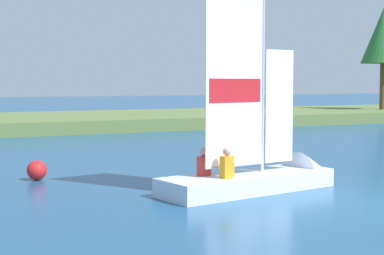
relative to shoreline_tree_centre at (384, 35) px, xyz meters
The scene contains 5 objects.
ground_plane 32.71m from the shoreline_tree_centre, 133.27° to the right, with size 200.00×200.00×0.00m, color navy.
shore_bank 22.84m from the shoreline_tree_centre, behind, with size 80.00×11.16×0.68m, color #5B703D.
shoreline_tree_centre is the anchor object (origin of this frame).
sailboat 31.24m from the shoreline_tree_centre, 137.90° to the right, with size 5.27×2.20×6.08m.
channel_buoy 33.03m from the shoreline_tree_centre, 148.80° to the right, with size 0.53×0.53×0.53m, color red.
Camera 1 is at (-8.99, -9.77, 2.63)m, focal length 56.72 mm.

